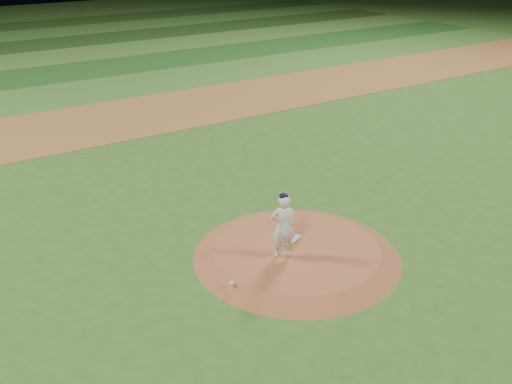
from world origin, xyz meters
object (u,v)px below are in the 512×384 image
pitching_rubber (293,240)px  rosin_bag (231,283)px  pitchers_mound (297,252)px  pitcher_on_mound (283,226)px

pitching_rubber → rosin_bag: 2.60m
pitching_rubber → rosin_bag: (-2.44, -0.87, 0.02)m
pitchers_mound → pitching_rubber: 0.40m
rosin_bag → pitcher_on_mound: 1.99m
pitching_rubber → rosin_bag: rosin_bag is taller
pitchers_mound → rosin_bag: 2.38m
pitcher_on_mound → pitchers_mound: bearing=12.3°
pitchers_mound → pitcher_on_mound: 1.15m
rosin_bag → pitcher_on_mound: size_ratio=0.07×
pitcher_on_mound → rosin_bag: bearing=-167.2°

